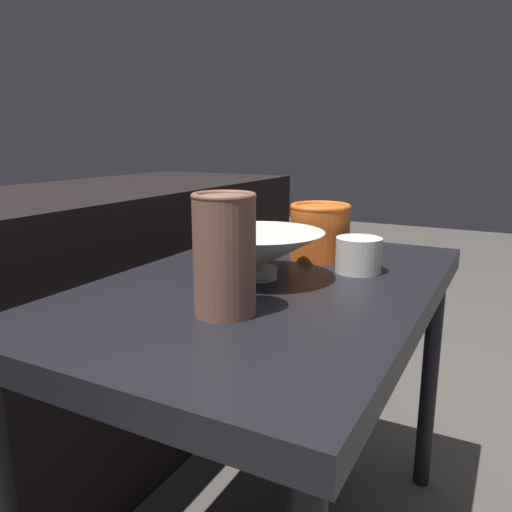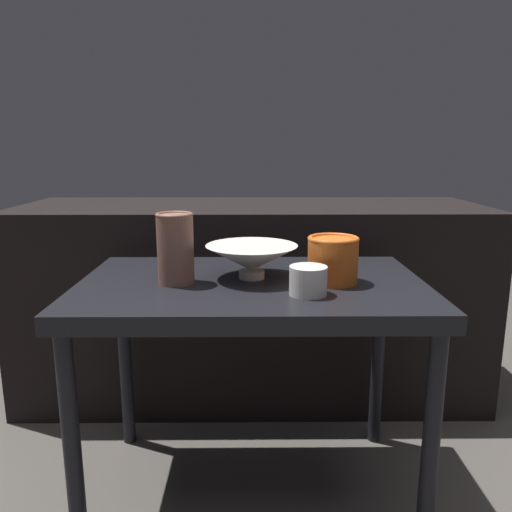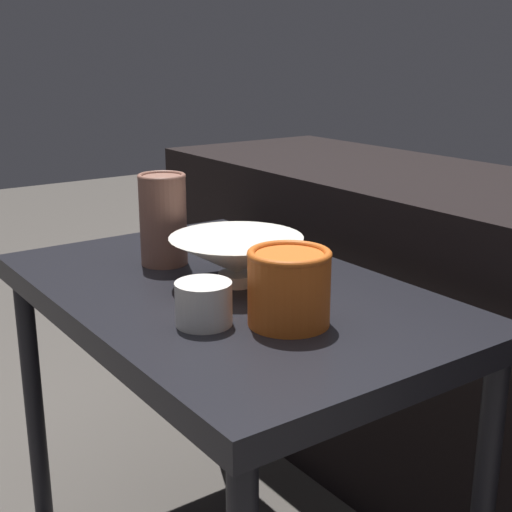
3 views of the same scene
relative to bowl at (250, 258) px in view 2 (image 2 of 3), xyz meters
The scene contains 7 objects.
ground_plane 0.61m from the bowl, 85.77° to the right, with size 8.00×8.00×0.00m, color #4C4742.
table 0.11m from the bowl, 85.77° to the right, with size 0.80×0.51×0.56m.
couch_backdrop 0.61m from the bowl, 89.84° to the left, with size 1.57×0.50×0.67m.
bowl is the anchor object (origin of this frame).
vase_textured_left 0.18m from the bowl, 167.08° to the right, with size 0.08×0.08×0.16m.
vase_colorful_right 0.19m from the bowl, 11.13° to the right, with size 0.12×0.12×0.11m.
cup 0.18m from the bowl, 48.15° to the right, with size 0.08×0.08×0.06m.
Camera 2 is at (0.00, -1.13, 0.87)m, focal length 35.00 mm.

